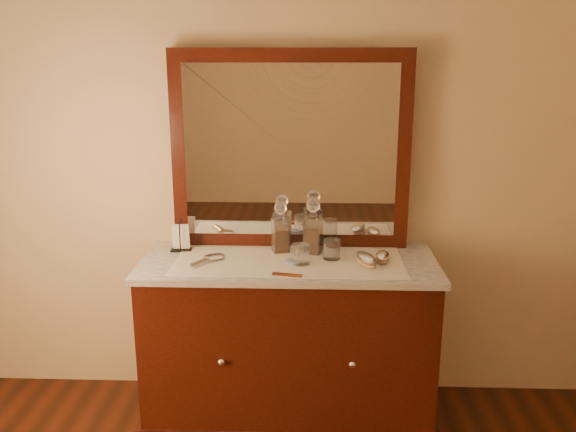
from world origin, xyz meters
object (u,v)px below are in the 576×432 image
(pin_dish, at_px, (293,262))
(decanter_left, at_px, (281,232))
(hand_mirror_inner, at_px, (212,258))
(dresser_cabinet, at_px, (289,342))
(decanter_right, at_px, (313,232))
(mirror_frame, at_px, (291,150))
(comb, at_px, (287,275))
(hand_mirror_outer, at_px, (210,258))
(brush_near, at_px, (366,259))
(napkin_rack, at_px, (181,238))
(brush_far, at_px, (383,257))

(pin_dish, height_order, decanter_left, decanter_left)
(hand_mirror_inner, bearing_deg, dresser_cabinet, 2.98)
(decanter_right, relative_size, hand_mirror_inner, 1.27)
(pin_dish, bearing_deg, decanter_right, 60.14)
(mirror_frame, bearing_deg, dresser_cabinet, -90.00)
(mirror_frame, relative_size, hand_mirror_inner, 5.44)
(hand_mirror_inner, bearing_deg, decanter_left, 24.02)
(comb, relative_size, hand_mirror_inner, 0.62)
(mirror_frame, bearing_deg, pin_dish, -85.38)
(pin_dish, xyz_separation_m, comb, (-0.02, -0.17, -0.00))
(dresser_cabinet, height_order, comb, comb)
(decanter_left, distance_m, hand_mirror_outer, 0.38)
(hand_mirror_outer, bearing_deg, decanter_right, 13.95)
(comb, relative_size, brush_near, 0.74)
(comb, height_order, napkin_rack, napkin_rack)
(decanter_left, bearing_deg, hand_mirror_outer, -157.68)
(dresser_cabinet, distance_m, mirror_frame, 0.97)
(brush_near, bearing_deg, decanter_right, 146.94)
(decanter_left, xyz_separation_m, hand_mirror_inner, (-0.33, -0.14, -0.09))
(brush_far, height_order, hand_mirror_inner, brush_far)
(mirror_frame, bearing_deg, comb, -89.90)
(pin_dish, bearing_deg, decanter_left, 111.67)
(napkin_rack, relative_size, hand_mirror_inner, 0.72)
(mirror_frame, relative_size, brush_far, 7.88)
(pin_dish, relative_size, napkin_rack, 0.50)
(pin_dish, height_order, comb, pin_dish)
(pin_dish, xyz_separation_m, decanter_right, (0.09, 0.16, 0.10))
(comb, distance_m, decanter_left, 0.36)
(pin_dish, height_order, decanter_right, decanter_right)
(napkin_rack, bearing_deg, hand_mirror_inner, -39.28)
(decanter_right, xyz_separation_m, brush_far, (0.34, -0.12, -0.09))
(dresser_cabinet, bearing_deg, comb, -89.78)
(napkin_rack, bearing_deg, pin_dish, -17.35)
(comb, distance_m, hand_mirror_inner, 0.42)
(pin_dish, bearing_deg, napkin_rack, 162.65)
(pin_dish, distance_m, hand_mirror_outer, 0.41)
(decanter_right, distance_m, hand_mirror_inner, 0.51)
(decanter_left, relative_size, decanter_right, 0.92)
(pin_dish, distance_m, hand_mirror_inner, 0.40)
(mirror_frame, relative_size, decanter_right, 4.29)
(brush_near, bearing_deg, decanter_left, 156.69)
(brush_far, bearing_deg, napkin_rack, 172.44)
(dresser_cabinet, xyz_separation_m, decanter_left, (-0.05, 0.13, 0.54))
(mirror_frame, relative_size, napkin_rack, 7.54)
(mirror_frame, xyz_separation_m, napkin_rack, (-0.55, -0.12, -0.44))
(mirror_frame, height_order, decanter_right, mirror_frame)
(decanter_left, distance_m, brush_far, 0.52)
(brush_near, relative_size, hand_mirror_outer, 0.98)
(pin_dish, relative_size, brush_far, 0.52)
(hand_mirror_outer, bearing_deg, mirror_frame, 33.86)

